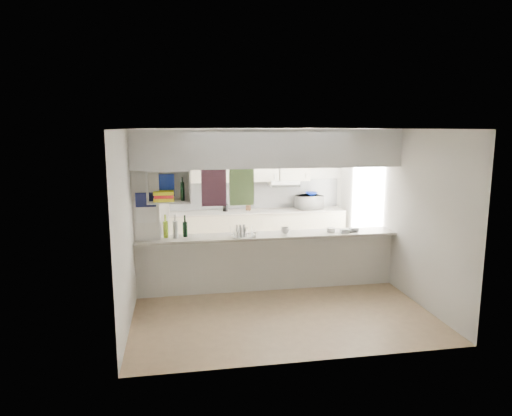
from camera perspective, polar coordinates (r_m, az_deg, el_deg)
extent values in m
plane|color=#977858|center=(7.63, 1.53, -10.04)|extent=(4.80, 4.80, 0.00)
plane|color=white|center=(7.16, 1.62, 9.89)|extent=(4.80, 4.80, 0.00)
plane|color=silver|center=(9.62, -1.25, 2.16)|extent=(4.20, 0.00, 4.20)
plane|color=silver|center=(7.18, -15.10, -0.90)|extent=(0.00, 4.80, 4.80)
plane|color=silver|center=(7.96, 16.56, 0.09)|extent=(0.00, 4.80, 4.80)
cube|color=silver|center=(7.49, 1.54, -6.88)|extent=(4.20, 0.15, 0.88)
cube|color=#B7ADA1|center=(7.37, 1.56, -3.46)|extent=(4.20, 0.50, 0.04)
cube|color=white|center=(7.17, 1.61, 7.49)|extent=(4.20, 0.50, 0.60)
cube|color=silver|center=(7.16, -13.51, -0.86)|extent=(0.40, 0.18, 2.60)
cube|color=#191E4C|center=(7.02, -13.64, 1.00)|extent=(0.30, 0.01, 0.22)
cube|color=white|center=(7.06, -13.56, -0.84)|extent=(0.30, 0.01, 0.24)
cube|color=#2F1524|center=(7.32, -5.29, 2.63)|extent=(0.40, 0.02, 0.62)
cube|color=#1C7E6B|center=(7.37, -1.80, 2.72)|extent=(0.40, 0.02, 0.62)
cube|color=white|center=(7.01, -10.77, 0.78)|extent=(0.65, 0.35, 0.02)
cube|color=white|center=(6.95, -10.90, 4.65)|extent=(0.65, 0.35, 0.02)
cube|color=white|center=(7.14, -10.82, 2.87)|extent=(0.65, 0.02, 0.50)
cube|color=white|center=(6.99, -13.40, 2.62)|extent=(0.02, 0.35, 0.50)
cube|color=white|center=(6.98, -8.27, 2.78)|extent=(0.02, 0.35, 0.50)
cube|color=yellow|center=(7.01, -11.44, 1.06)|extent=(0.30, 0.24, 0.05)
cube|color=red|center=(7.00, -11.45, 1.47)|extent=(0.28, 0.22, 0.05)
cube|color=yellow|center=(6.99, -11.46, 1.87)|extent=(0.30, 0.24, 0.05)
cube|color=navy|center=(7.10, -11.22, 2.82)|extent=(0.26, 0.02, 0.34)
cylinder|color=black|center=(6.99, -9.17, 2.06)|extent=(0.06, 0.06, 0.28)
cube|color=beige|center=(9.51, 0.23, -3.13)|extent=(3.60, 0.60, 0.90)
cube|color=#B7ADA1|center=(9.42, 0.24, -0.44)|extent=(3.60, 0.63, 0.03)
cube|color=silver|center=(9.65, -0.06, 1.71)|extent=(3.60, 0.03, 0.60)
cube|color=beige|center=(9.39, -1.11, 5.53)|extent=(2.62, 0.34, 0.72)
cube|color=white|center=(9.50, 3.45, 3.14)|extent=(0.60, 0.46, 0.12)
cube|color=silver|center=(9.28, 3.77, 2.76)|extent=(0.60, 0.02, 0.05)
imported|color=white|center=(9.69, 6.66, 0.74)|extent=(0.58, 0.45, 0.29)
imported|color=navy|center=(9.69, 6.91, 1.79)|extent=(0.26, 0.26, 0.06)
cube|color=silver|center=(7.24, -1.64, -3.48)|extent=(0.39, 0.30, 0.01)
cylinder|color=white|center=(7.20, -2.37, -2.74)|extent=(0.02, 0.19, 0.19)
cylinder|color=white|center=(7.21, -1.93, -2.72)|extent=(0.02, 0.19, 0.19)
cylinder|color=white|center=(7.22, -1.50, -2.70)|extent=(0.02, 0.19, 0.19)
imported|color=white|center=(7.35, 3.66, -2.81)|extent=(0.18, 0.18, 0.11)
cylinder|color=black|center=(7.19, -12.43, -2.89)|extent=(0.08, 0.08, 0.24)
cylinder|color=black|center=(7.16, -12.49, -1.54)|extent=(0.03, 0.03, 0.11)
cylinder|color=#83AA1C|center=(7.26, -11.23, -2.65)|extent=(0.08, 0.08, 0.25)
cylinder|color=#83AA1C|center=(7.23, -11.28, -1.24)|extent=(0.03, 0.03, 0.11)
cylinder|color=silver|center=(7.18, -10.04, -2.69)|extent=(0.08, 0.08, 0.27)
cylinder|color=silver|center=(7.14, -10.09, -1.20)|extent=(0.03, 0.03, 0.11)
cylinder|color=black|center=(7.26, -8.86, -2.65)|extent=(0.08, 0.08, 0.24)
cylinder|color=black|center=(7.23, -8.89, -1.31)|extent=(0.03, 0.03, 0.11)
cylinder|color=silver|center=(7.61, 9.35, -2.73)|extent=(0.14, 0.14, 0.07)
cube|color=silver|center=(7.59, 11.01, -2.86)|extent=(0.14, 0.10, 0.06)
cube|color=silver|center=(7.75, 12.12, -2.63)|extent=(0.14, 0.10, 0.06)
cube|color=black|center=(7.67, 11.99, -2.94)|extent=(0.14, 0.07, 0.01)
cylinder|color=black|center=(9.36, -3.86, 0.03)|extent=(0.11, 0.11, 0.15)
cube|color=#4D2F1A|center=(9.45, -0.97, 0.28)|extent=(0.12, 0.11, 0.19)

